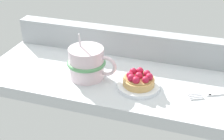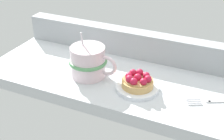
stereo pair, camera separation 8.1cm
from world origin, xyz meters
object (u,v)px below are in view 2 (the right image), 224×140
at_px(dessert_fork, 218,101).
at_px(coffee_mug, 89,62).
at_px(raspberry_tart, 137,81).
at_px(dessert_plate, 137,88).

bearing_deg(dessert_fork, coffee_mug, -176.95).
relative_size(coffee_mug, dessert_fork, 0.95).
distance_m(raspberry_tart, dessert_fork, 0.20).
bearing_deg(coffee_mug, dessert_plate, -4.22).
bearing_deg(dessert_plate, raspberry_tart, -123.79).
bearing_deg(dessert_plate, coffee_mug, 175.78).
xyz_separation_m(dessert_plate, raspberry_tart, (-0.00, -0.00, 0.02)).
bearing_deg(raspberry_tart, dessert_fork, 8.46).
height_order(coffee_mug, dessert_fork, coffee_mug).
bearing_deg(dessert_plate, dessert_fork, 8.40).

